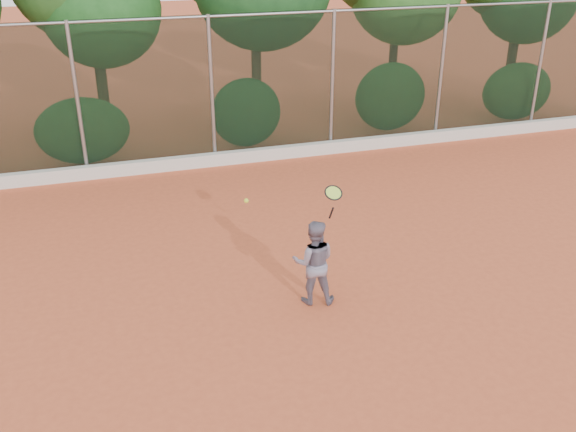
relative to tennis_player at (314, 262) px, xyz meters
name	(u,v)px	position (x,y,z in m)	size (l,w,h in m)	color
ground	(308,318)	(-0.24, -0.44, -0.69)	(80.00, 80.00, 0.00)	#C9542F
concrete_curb	(217,159)	(-0.24, 6.38, -0.54)	(24.00, 0.20, 0.30)	beige
tennis_player	(314,262)	(0.00, 0.00, 0.00)	(0.67, 0.52, 1.38)	slate
chainlink_fence	(212,87)	(-0.24, 6.56, 1.17)	(24.09, 0.09, 3.50)	black
tennis_racket	(333,195)	(0.25, -0.08, 1.12)	(0.28, 0.27, 0.56)	black
tennis_ball_in_flight	(246,201)	(-0.96, 0.31, 1.02)	(0.07, 0.07, 0.07)	#CEE133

